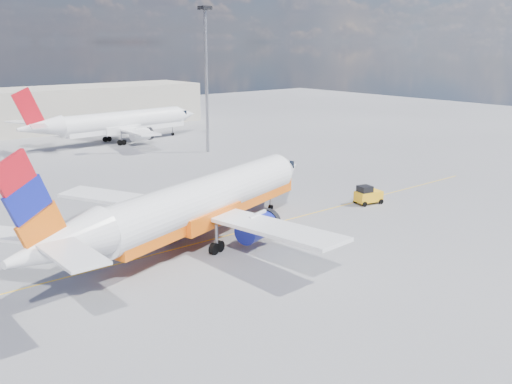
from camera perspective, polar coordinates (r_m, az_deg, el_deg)
ground at (r=48.86m, az=0.44°, el=-4.94°), size 240.00×240.00×0.00m
taxi_line at (r=51.07m, az=-1.73°, el=-4.06°), size 70.00×0.15×0.01m
terminal_main at (r=116.21m, az=-22.18°, el=7.52°), size 70.00×14.00×8.00m
main_jet at (r=47.43m, az=-5.78°, el=-1.10°), size 35.29×26.81×10.71m
second_jet at (r=98.91m, az=-13.61°, el=6.73°), size 33.22×26.21×10.07m
gse_tug at (r=60.89m, az=11.12°, el=-0.31°), size 3.03×2.22×1.98m
traffic_cone at (r=51.42m, az=-1.11°, el=-3.62°), size 0.38×0.38×0.54m
floodlight_mast at (r=87.39m, az=-5.01°, el=12.38°), size 1.57×1.57×21.57m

